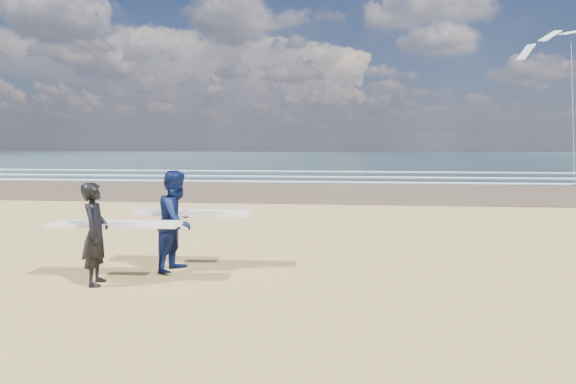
# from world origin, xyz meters

# --- Properties ---
(ocean) EXTENTS (220.00, 100.00, 0.02)m
(ocean) POSITION_xyz_m (20.00, 72.00, 0.01)
(ocean) COLOR #172B32
(ocean) RESTS_ON ground
(surfer_near) EXTENTS (2.23, 1.04, 1.72)m
(surfer_near) POSITION_xyz_m (0.00, 0.50, 0.88)
(surfer_near) COLOR black
(surfer_near) RESTS_ON ground
(surfer_far) EXTENTS (2.23, 1.19, 1.87)m
(surfer_far) POSITION_xyz_m (1.02, 1.55, 0.94)
(surfer_far) COLOR #0B1640
(surfer_far) RESTS_ON ground
(kite_1) EXTENTS (5.59, 4.71, 10.19)m
(kite_1) POSITION_xyz_m (17.33, 24.83, 5.58)
(kite_1) COLOR slate
(kite_1) RESTS_ON ground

